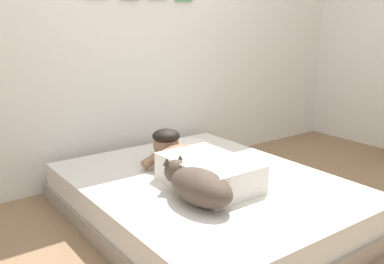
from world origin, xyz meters
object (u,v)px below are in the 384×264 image
at_px(bed, 206,199).
at_px(cell_phone, 211,195).
at_px(person_lying, 196,164).
at_px(coffee_cup, 189,150).
at_px(pillow, 180,147).
at_px(dog, 198,185).

relative_size(bed, cell_phone, 14.13).
relative_size(bed, person_lying, 2.15).
xyz_separation_m(person_lying, coffee_cup, (0.27, 0.45, -0.07)).
relative_size(pillow, person_lying, 0.57).
height_order(bed, coffee_cup, coffee_cup).
height_order(pillow, coffee_cup, pillow).
distance_m(pillow, dog, 0.92).
xyz_separation_m(bed, dog, (-0.26, -0.25, 0.24)).
distance_m(bed, dog, 0.43).
bearing_deg(person_lying, coffee_cup, 58.85).
bearing_deg(dog, person_lying, 54.67).
bearing_deg(person_lying, bed, -43.87).
height_order(pillow, cell_phone, pillow).
bearing_deg(dog, bed, 43.70).
bearing_deg(pillow, cell_phone, -112.26).
xyz_separation_m(person_lying, dog, (-0.21, -0.30, -0.00)).
distance_m(dog, coffee_cup, 0.90).
distance_m(bed, pillow, 0.62).
bearing_deg(coffee_cup, person_lying, -121.15).
xyz_separation_m(coffee_cup, cell_phone, (-0.37, -0.73, -0.03)).
relative_size(person_lying, coffee_cup, 7.36).
bearing_deg(bed, pillow, 72.09).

